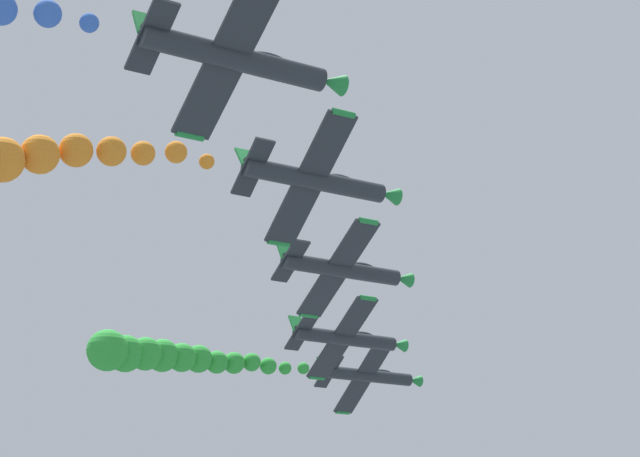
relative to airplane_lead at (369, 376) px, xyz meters
The scene contains 6 objects.
airplane_lead is the anchor object (origin of this frame).
smoke_trail_lead 20.67m from the airplane_lead, 85.75° to the right, with size 4.77×20.54×3.20m.
airplane_left_inner 12.06m from the airplane_lead, 41.25° to the right, with size 8.24×10.35×5.46m.
airplane_right_inner 24.97m from the airplane_lead, 36.94° to the right, with size 8.37×10.35×5.25m.
airplane_left_outer 38.38m from the airplane_lead, 37.38° to the right, with size 7.84×10.35×6.05m.
airplane_right_outer 52.96m from the airplane_lead, 39.37° to the right, with size 8.42×10.35×5.17m.
Camera 1 is at (55.49, -32.80, 80.42)m, focal length 61.47 mm.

